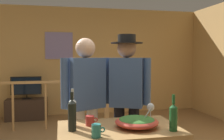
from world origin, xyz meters
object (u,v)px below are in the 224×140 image
mug_teal (96,131)px  tv_console (27,109)px  serving_table (119,137)px  person_standing_right (127,91)px  salad_bowl (137,121)px  wine_bottle_dark (72,115)px  framed_picture (59,46)px  mug_red (90,121)px  wine_bottle_green (173,116)px  stair_railing (55,97)px  wine_glass (151,108)px  flat_screen_tv (26,86)px  person_standing_left (86,95)px  wine_bottle_clear (73,111)px

mug_teal → tv_console: bearing=104.9°
serving_table → person_standing_right: bearing=68.5°
salad_bowl → wine_bottle_dark: (-0.60, -0.00, 0.10)m
framed_picture → mug_red: 3.91m
tv_console → serving_table: 3.86m
wine_bottle_green → framed_picture: bearing=103.5°
salad_bowl → serving_table: bearing=170.9°
serving_table → wine_bottle_green: size_ratio=3.44×
serving_table → mug_teal: bearing=-135.3°
serving_table → mug_red: 0.31m
framed_picture → stair_railing: 1.57m
wine_glass → mug_teal: size_ratio=1.49×
tv_console → salad_bowl: bearing=-68.4°
serving_table → flat_screen_tv: bearing=109.6°
tv_console → salad_bowl: size_ratio=2.18×
serving_table → mug_teal: 0.38m
serving_table → mug_teal: (-0.25, -0.25, 0.15)m
wine_bottle_green → person_standing_right: person_standing_right is taller
stair_railing → person_standing_left: (0.39, -2.12, 0.35)m
wine_glass → mug_red: (-0.66, -0.12, -0.07)m
serving_table → stair_railing: bearing=103.0°
stair_railing → wine_bottle_green: (1.08, -2.96, 0.26)m
mug_red → person_standing_left: (0.01, 0.52, 0.16)m
flat_screen_tv → salad_bowl: bearing=-68.2°
wine_bottle_green → person_standing_right: (-0.20, 0.84, 0.11)m
person_standing_left → framed_picture: bearing=-109.4°
stair_railing → salad_bowl: stair_railing is taller
wine_bottle_dark → person_standing_left: size_ratio=0.21×
wine_glass → wine_bottle_clear: (-0.83, -0.09, 0.02)m
person_standing_left → person_standing_right: bearing=155.4°
wine_bottle_dark → wine_bottle_green: (0.88, -0.19, -0.02)m
wine_glass → mug_teal: (-0.65, -0.48, -0.06)m
stair_railing → serving_table: (0.63, -2.75, 0.04)m
wine_glass → person_standing_right: person_standing_right is taller
framed_picture → mug_teal: 4.26m
wine_bottle_dark → person_standing_right: bearing=43.8°
serving_table → mug_red: size_ratio=9.46×
mug_teal → mug_red: size_ratio=0.95×
stair_railing → serving_table: size_ratio=2.77×
stair_railing → wine_bottle_green: size_ratio=9.52×
stair_railing → person_standing_right: size_ratio=1.85×
serving_table → wine_glass: wine_glass is taller
wine_glass → person_standing_right: size_ratio=0.10×
flat_screen_tv → person_standing_left: size_ratio=0.40×
serving_table → mug_teal: size_ratio=9.94×
wine_bottle_dark → framed_picture: bearing=91.6°
serving_table → wine_bottle_dark: bearing=-176.4°
tv_console → stair_railing: bearing=-53.5°
stair_railing → wine_bottle_green: 3.16m
stair_railing → wine_bottle_clear: size_ratio=8.78×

